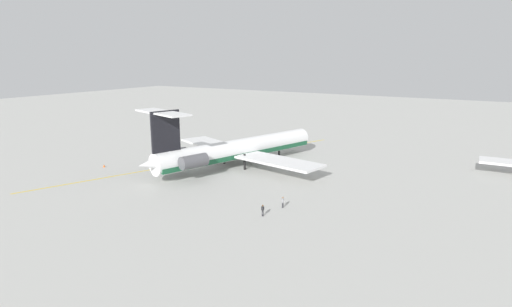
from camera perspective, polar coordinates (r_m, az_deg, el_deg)
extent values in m
plane|color=#ADADA8|center=(91.72, -9.71, -0.58)|extent=(336.62, 336.62, 0.00)
cylinder|color=white|center=(83.39, -2.36, 0.60)|extent=(37.30, 14.77, 4.03)
cone|color=white|center=(96.36, 6.26, 2.24)|extent=(5.13, 4.91, 3.87)
cone|color=white|center=(72.96, -13.78, -1.30)|extent=(6.61, 4.97, 3.42)
cube|color=#195133|center=(83.59, -2.36, -0.01)|extent=(36.52, 14.60, 0.89)
cube|color=white|center=(92.06, -6.13, 1.28)|extent=(12.30, 17.91, 0.40)
cube|color=white|center=(76.67, 3.14, -1.07)|extent=(9.33, 17.66, 0.40)
cylinder|color=#515156|center=(78.53, -11.18, -0.20)|extent=(5.49, 3.69, 2.34)
cube|color=white|center=(77.95, -10.91, -0.29)|extent=(3.26, 2.10, 0.48)
cylinder|color=#515156|center=(73.20, -8.53, -1.07)|extent=(5.49, 3.69, 2.34)
cube|color=white|center=(73.77, -8.84, -0.97)|extent=(3.26, 2.10, 0.48)
cube|color=black|center=(73.08, -12.28, 2.99)|extent=(5.34, 1.96, 7.13)
cube|color=white|center=(75.19, -13.93, 5.71)|extent=(5.31, 6.71, 0.28)
cube|color=white|center=(69.62, -11.36, 5.27)|extent=(5.31, 6.71, 0.28)
cylinder|color=black|center=(91.45, 3.19, 0.54)|extent=(0.44, 0.44, 3.05)
cylinder|color=black|center=(85.47, -4.39, -0.38)|extent=(0.44, 0.44, 3.05)
cylinder|color=black|center=(80.63, -1.56, -1.17)|extent=(0.44, 0.44, 3.05)
cylinder|color=black|center=(57.77, 0.85, -8.21)|extent=(0.10, 0.10, 0.80)
cylinder|color=black|center=(57.75, 0.99, -8.22)|extent=(0.10, 0.10, 0.80)
cylinder|color=#262628|center=(57.50, 0.92, -7.55)|extent=(0.27, 0.27, 0.63)
sphere|color=brown|center=(57.35, 0.93, -7.14)|extent=(0.25, 0.25, 0.25)
cylinder|color=#262628|center=(57.51, 0.75, -7.52)|extent=(0.07, 0.07, 0.54)
cylinder|color=#262628|center=(57.47, 1.10, -7.53)|extent=(0.07, 0.07, 0.54)
cylinder|color=black|center=(60.89, 3.74, -7.09)|extent=(0.10, 0.10, 0.80)
cylinder|color=black|center=(60.94, 3.62, -7.07)|extent=(0.10, 0.10, 0.80)
cylinder|color=gray|center=(60.67, 3.69, -6.45)|extent=(0.27, 0.27, 0.64)
sphere|color=#8C6647|center=(60.52, 3.70, -6.05)|extent=(0.25, 0.25, 0.25)
cylinder|color=gray|center=(60.59, 3.85, -6.44)|extent=(0.07, 0.07, 0.54)
cylinder|color=gray|center=(60.73, 3.54, -6.39)|extent=(0.07, 0.07, 0.54)
cone|color=#EA590F|center=(88.04, -20.10, -1.59)|extent=(0.40, 0.40, 0.55)
cube|color=gold|center=(88.91, -6.87, -0.91)|extent=(67.92, 26.66, 0.01)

